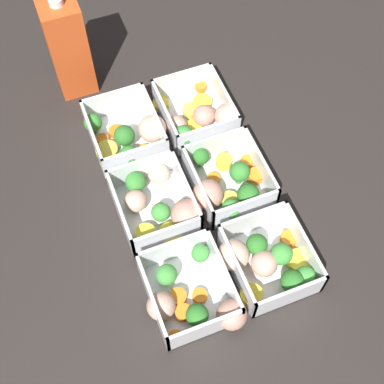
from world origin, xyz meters
name	(u,v)px	position (x,y,z in m)	size (l,w,h in m)	color
ground_plane	(192,198)	(0.00, 0.00, 0.00)	(4.00, 4.00, 0.00)	#282321
container_near_left	(266,261)	(-0.16, -0.06, 0.02)	(0.14, 0.14, 0.06)	white
container_near_center	(226,185)	(-0.01, -0.06, 0.02)	(0.14, 0.15, 0.06)	white
container_near_right	(199,116)	(0.14, -0.07, 0.02)	(0.15, 0.15, 0.06)	white
container_far_left	(191,297)	(-0.17, 0.07, 0.02)	(0.16, 0.14, 0.06)	white
container_far_center	(160,205)	(-0.01, 0.06, 0.02)	(0.16, 0.14, 0.06)	white
container_far_right	(128,135)	(0.15, 0.06, 0.02)	(0.14, 0.14, 0.06)	white
juice_carton	(68,47)	(0.32, 0.11, 0.10)	(0.07, 0.07, 0.20)	#D14C1E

